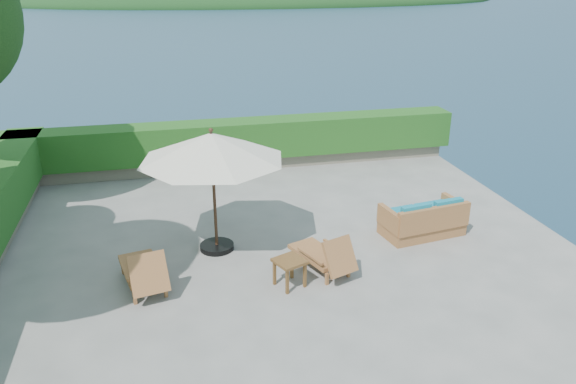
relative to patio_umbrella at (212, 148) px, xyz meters
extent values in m
plane|color=gray|center=(1.18, -0.77, -2.14)|extent=(12.00, 12.00, 0.00)
cube|color=#4F483F|center=(1.18, -0.77, -3.69)|extent=(12.00, 12.00, 3.00)
plane|color=#152A41|center=(1.18, -0.77, -5.14)|extent=(600.00, 600.00, 0.00)
ellipsoid|color=#133215|center=(26.18, 139.23, -5.14)|extent=(126.00, 57.60, 12.60)
cube|color=gray|center=(1.18, 4.83, -1.96)|extent=(12.00, 0.60, 0.36)
cube|color=#1D4F16|center=(1.18, 4.83, -1.29)|extent=(12.40, 0.90, 1.00)
cylinder|color=black|center=(0.00, 0.00, -2.08)|extent=(0.80, 0.80, 0.11)
cylinder|color=#352013|center=(0.00, 0.00, -0.92)|extent=(0.07, 0.07, 2.44)
cone|color=beige|center=(0.00, 0.00, 0.03)|extent=(3.31, 3.31, 0.54)
sphere|color=#352013|center=(0.00, 0.00, 0.35)|extent=(0.10, 0.10, 0.09)
cube|color=#9C6338|center=(-1.56, -1.69, -2.02)|extent=(0.07, 0.07, 0.25)
cube|color=#9C6338|center=(-1.05, -1.58, -2.02)|extent=(0.07, 0.07, 0.25)
cube|color=#9C6338|center=(-1.81, -0.58, -2.02)|extent=(0.07, 0.07, 0.25)
cube|color=#9C6338|center=(-1.29, -0.47, -2.02)|extent=(0.07, 0.07, 0.25)
cube|color=#9C6338|center=(-1.45, -0.99, -1.85)|extent=(0.87, 1.33, 0.08)
cube|color=#9C6338|center=(-1.30, -1.68, -1.59)|extent=(0.69, 0.52, 0.66)
cube|color=#9C6338|center=(-1.72, -1.24, -1.71)|extent=(0.23, 0.79, 0.05)
cube|color=#9C6338|center=(-1.09, -1.10, -1.71)|extent=(0.23, 0.79, 0.05)
cube|color=#9C6338|center=(1.77, -1.81, -2.02)|extent=(0.07, 0.07, 0.23)
cube|color=#9C6338|center=(2.24, -1.64, -2.02)|extent=(0.07, 0.07, 0.23)
cube|color=#9C6338|center=(1.39, -0.81, -2.02)|extent=(0.07, 0.07, 0.23)
cube|color=#9C6338|center=(1.86, -0.64, -2.02)|extent=(0.07, 0.07, 0.23)
cube|color=#9C6338|center=(1.78, -1.14, -1.87)|extent=(0.96, 1.29, 0.08)
cube|color=#9C6338|center=(2.02, -1.77, -1.62)|extent=(0.68, 0.56, 0.62)
cube|color=#9C6338|center=(1.56, -1.42, -1.74)|extent=(0.32, 0.73, 0.04)
cube|color=#9C6338|center=(2.13, -1.20, -1.74)|extent=(0.32, 0.73, 0.04)
cube|color=brown|center=(1.01, -1.95, -1.90)|extent=(0.06, 0.06, 0.47)
cube|color=brown|center=(1.37, -1.80, -1.90)|extent=(0.06, 0.06, 0.47)
cube|color=brown|center=(0.86, -1.60, -1.90)|extent=(0.06, 0.06, 0.47)
cube|color=brown|center=(1.22, -1.44, -1.90)|extent=(0.06, 0.06, 0.47)
cube|color=brown|center=(1.12, -1.70, -1.64)|extent=(0.65, 0.65, 0.05)
cube|color=#9C6338|center=(4.33, -0.27, -1.95)|extent=(1.79, 1.09, 0.37)
cube|color=#9C6338|center=(4.39, -0.66, -1.62)|extent=(1.69, 0.39, 0.52)
cube|color=#9C6338|center=(3.53, -0.40, -1.67)|extent=(0.24, 0.85, 0.42)
cube|color=#9C6338|center=(5.13, -0.15, -1.67)|extent=(0.24, 0.85, 0.42)
cube|color=#13728B|center=(3.93, -0.29, -1.68)|extent=(0.82, 0.78, 0.17)
cube|color=#13728B|center=(4.71, -0.17, -1.68)|extent=(0.82, 0.78, 0.17)
cube|color=#13728B|center=(3.99, -0.63, -1.46)|extent=(0.67, 0.23, 0.34)
cube|color=#13728B|center=(4.76, -0.51, -1.46)|extent=(0.67, 0.23, 0.34)
camera|label=1|loc=(-0.85, -10.16, 3.17)|focal=35.00mm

